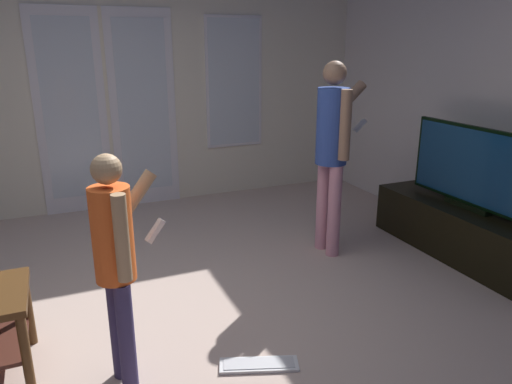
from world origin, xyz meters
TOP-DOWN VIEW (x-y plane):
  - ground_plane at (0.00, 0.00)m, footprint 6.15×5.55m
  - wall_back_with_doors at (0.05, 2.74)m, footprint 6.15×0.09m
  - tv_stand at (2.65, 0.22)m, footprint 0.49×1.69m
  - flat_screen_tv at (2.65, 0.22)m, footprint 0.08×1.24m
  - person_adult at (1.66, 0.76)m, footprint 0.59×0.46m
  - person_child at (-0.20, -0.28)m, footprint 0.40×0.39m
  - loose_keyboard at (0.49, -0.45)m, footprint 0.46×0.27m

SIDE VIEW (x-z plane):
  - ground_plane at x=0.00m, z-range -0.02..0.00m
  - loose_keyboard at x=0.49m, z-range 0.00..0.02m
  - tv_stand at x=2.65m, z-range 0.00..0.43m
  - person_child at x=-0.20m, z-range 0.12..1.37m
  - flat_screen_tv at x=2.65m, z-range 0.43..1.11m
  - person_adult at x=1.66m, z-range 0.16..1.76m
  - wall_back_with_doors at x=0.05m, z-range -0.05..2.83m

